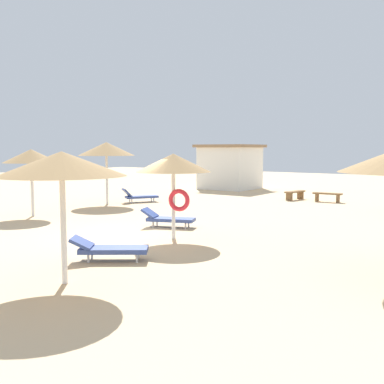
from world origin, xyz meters
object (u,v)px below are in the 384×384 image
object	(u,v)px
lounger_1	(167,218)
bench_0	(327,195)
bench_1	(295,194)
parasol_0	(62,164)
beach_cabana	(230,166)
parasol_1	(173,164)
lounger_0	(108,249)
lounger_3	(139,196)
parasol_3	(106,149)
parasol_4	(31,156)

from	to	relation	value
lounger_1	bench_0	distance (m)	11.15
bench_1	parasol_0	bearing A→B (deg)	-82.69
beach_cabana	parasol_0	bearing A→B (deg)	-67.72
parasol_1	bench_0	world-z (taller)	parasol_1
lounger_0	lounger_3	bearing A→B (deg)	128.85
parasol_0	parasol_3	xyz separation A→B (m)	(-9.22, 9.99, 0.31)
parasol_1	lounger_1	size ratio (longest dim) A/B	1.33
lounger_0	bench_1	distance (m)	15.68
lounger_3	bench_0	distance (m)	10.00
parasol_0	beach_cabana	size ratio (longest dim) A/B	0.72
lounger_1	bench_0	bearing A→B (deg)	79.13
parasol_0	lounger_0	distance (m)	2.96
parasol_4	lounger_1	xyz separation A→B (m)	(6.22, 1.25, -2.19)
lounger_1	parasol_3	bearing A→B (deg)	152.84
parasol_1	lounger_0	bearing A→B (deg)	-83.39
parasol_3	parasol_1	bearing A→B (deg)	-31.24
parasol_4	lounger_0	world-z (taller)	parasol_4
parasol_4	bench_1	world-z (taller)	parasol_4
parasol_0	parasol_1	size ratio (longest dim) A/B	1.03
parasol_0	bench_0	bearing A→B (deg)	91.38
parasol_0	beach_cabana	world-z (taller)	beach_cabana
parasol_4	beach_cabana	size ratio (longest dim) A/B	0.73
parasol_0	lounger_0	size ratio (longest dim) A/B	1.44
parasol_0	lounger_1	world-z (taller)	parasol_0
parasol_4	lounger_0	distance (m)	9.03
bench_1	beach_cabana	xyz separation A→B (m)	(-6.53, 3.93, 1.24)
parasol_0	lounger_0	world-z (taller)	parasol_0
lounger_1	bench_1	world-z (taller)	lounger_1
lounger_0	bench_1	size ratio (longest dim) A/B	1.24
parasol_1	bench_0	xyz separation A→B (m)	(0.61, 12.48, -2.00)
lounger_1	beach_cabana	size ratio (longest dim) A/B	0.52
bench_0	parasol_0	bearing A→B (deg)	-88.62
parasol_3	parasol_4	world-z (taller)	parasol_3
lounger_3	beach_cabana	xyz separation A→B (m)	(-0.29, 9.83, 1.26)
parasol_3	bench_0	bearing A→B (deg)	40.52
parasol_3	lounger_3	world-z (taller)	parasol_3
parasol_1	lounger_0	size ratio (longest dim) A/B	1.39
parasol_3	lounger_0	xyz separation A→B (m)	(8.55, -8.10, -2.50)
parasol_1	lounger_3	distance (m)	10.14
parasol_4	bench_1	xyz separation A→B (m)	(6.50, 12.19, -2.16)
bench_1	beach_cabana	world-z (taller)	beach_cabana
parasol_3	beach_cabana	xyz separation A→B (m)	(0.44, 11.43, -1.22)
parasol_0	bench_1	bearing A→B (deg)	97.31
parasol_1	bench_1	size ratio (longest dim) A/B	1.72
parasol_4	lounger_1	bearing A→B (deg)	11.36
lounger_1	lounger_3	size ratio (longest dim) A/B	1.04
parasol_4	bench_1	bearing A→B (deg)	61.93
parasol_0	lounger_0	xyz separation A→B (m)	(-0.67, 1.89, -2.19)
parasol_1	parasol_3	xyz separation A→B (m)	(-8.18, 4.96, 0.46)
beach_cabana	lounger_3	bearing A→B (deg)	-88.34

